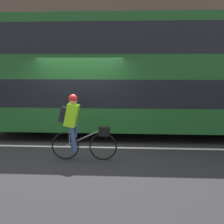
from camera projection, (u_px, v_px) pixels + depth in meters
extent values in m
plane|color=#232326|center=(76.00, 150.00, 8.54)|extent=(80.00, 80.00, 0.00)
cube|color=silver|center=(78.00, 147.00, 8.80)|extent=(50.00, 0.14, 0.01)
cube|color=#A8A399|center=(99.00, 113.00, 14.42)|extent=(60.00, 2.19, 0.13)
cube|color=brown|center=(102.00, 21.00, 14.99)|extent=(60.00, 0.30, 8.69)
cylinder|color=black|center=(53.00, 118.00, 10.34)|extent=(1.07, 0.30, 1.07)
cube|color=#194C1E|center=(150.00, 97.00, 10.03)|extent=(10.22, 2.42, 1.86)
cube|color=black|center=(150.00, 91.00, 9.99)|extent=(9.81, 2.44, 0.82)
cube|color=#194C1E|center=(151.00, 43.00, 9.76)|extent=(10.22, 2.33, 1.59)
cube|color=black|center=(151.00, 40.00, 9.75)|extent=(9.81, 2.35, 0.89)
torus|color=black|center=(103.00, 147.00, 7.56)|extent=(0.68, 0.04, 0.68)
torus|color=black|center=(65.00, 146.00, 7.62)|extent=(0.68, 0.04, 0.68)
cylinder|color=slate|center=(84.00, 138.00, 7.56)|extent=(0.94, 0.03, 0.46)
cylinder|color=slate|center=(70.00, 136.00, 7.57)|extent=(0.03, 0.03, 0.50)
cube|color=black|center=(104.00, 131.00, 7.50)|extent=(0.26, 0.16, 0.22)
cube|color=#8CE019|center=(72.00, 115.00, 7.49)|extent=(0.37, 0.32, 0.58)
cube|color=black|center=(64.00, 114.00, 7.50)|extent=(0.21, 0.26, 0.38)
cylinder|color=#384C7A|center=(75.00, 137.00, 7.66)|extent=(0.21, 0.11, 0.61)
cylinder|color=#384C7A|center=(73.00, 139.00, 7.49)|extent=(0.19, 0.11, 0.61)
sphere|color=tan|center=(73.00, 100.00, 7.43)|extent=(0.19, 0.19, 0.19)
sphere|color=red|center=(73.00, 99.00, 7.43)|extent=(0.21, 0.21, 0.21)
cylinder|color=#59595B|center=(69.00, 87.00, 14.22)|extent=(0.07, 0.07, 2.24)
cube|color=#1959B2|center=(68.00, 68.00, 14.04)|extent=(0.36, 0.02, 0.36)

